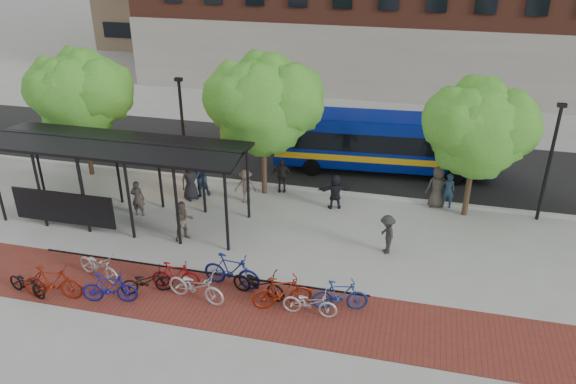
% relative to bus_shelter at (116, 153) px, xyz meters
% --- Properties ---
extents(ground, '(160.00, 160.00, 0.00)m').
position_rel_bus_shelter_xyz_m(ground, '(8.13, 0.48, -3.00)').
color(ground, '#9E9E99').
rests_on(ground, ground).
extents(asphalt_street, '(160.00, 8.00, 0.01)m').
position_rel_bus_shelter_xyz_m(asphalt_street, '(8.13, 8.48, -2.99)').
color(asphalt_street, black).
rests_on(asphalt_street, ground).
extents(curb, '(160.00, 0.25, 0.12)m').
position_rel_bus_shelter_xyz_m(curb, '(8.13, 4.48, -2.94)').
color(curb, '#B7B7B2').
rests_on(curb, ground).
extents(brick_strip, '(24.00, 3.00, 0.01)m').
position_rel_bus_shelter_xyz_m(brick_strip, '(6.13, -4.52, -3.00)').
color(brick_strip, maroon).
rests_on(brick_strip, ground).
extents(bike_rack_rail, '(12.00, 0.05, 0.95)m').
position_rel_bus_shelter_xyz_m(bike_rack_rail, '(4.83, -3.62, -3.00)').
color(bike_rack_rail, black).
rests_on(bike_rack_rail, ground).
extents(bus_shelter, '(10.60, 3.07, 3.60)m').
position_rel_bus_shelter_xyz_m(bus_shelter, '(0.00, 0.00, 0.00)').
color(bus_shelter, black).
rests_on(bus_shelter, ground).
extents(tree_a, '(4.90, 4.00, 6.18)m').
position_rel_bus_shelter_xyz_m(tree_a, '(-3.77, 3.83, 1.24)').
color(tree_a, '#382619').
rests_on(tree_a, ground).
extents(tree_b, '(5.15, 4.20, 6.47)m').
position_rel_bus_shelter_xyz_m(tree_b, '(5.23, 3.83, 1.46)').
color(tree_b, '#382619').
rests_on(tree_b, ground).
extents(tree_c, '(4.66, 3.80, 5.92)m').
position_rel_bus_shelter_xyz_m(tree_c, '(14.22, 3.83, 1.06)').
color(tree_c, '#382619').
rests_on(tree_c, ground).
extents(lamp_post_left, '(0.35, 0.20, 5.12)m').
position_rel_bus_shelter_xyz_m(lamp_post_left, '(1.13, 4.08, -0.25)').
color(lamp_post_left, black).
rests_on(lamp_post_left, ground).
extents(lamp_post_right, '(0.35, 0.20, 5.12)m').
position_rel_bus_shelter_xyz_m(lamp_post_right, '(17.13, 4.08, -0.25)').
color(lamp_post_right, black).
rests_on(lamp_post_right, ground).
extents(bus, '(10.83, 3.12, 2.89)m').
position_rel_bus_shelter_xyz_m(bus, '(10.20, 7.63, -1.34)').
color(bus, navy).
rests_on(bus, ground).
extents(bike_0, '(1.78, 0.98, 0.89)m').
position_rel_bus_shelter_xyz_m(bike_0, '(-0.59, -5.66, -2.56)').
color(bike_0, black).
rests_on(bike_0, ground).
extents(bike_1, '(2.14, 0.87, 1.25)m').
position_rel_bus_shelter_xyz_m(bike_1, '(0.41, -5.63, -2.37)').
color(bike_1, maroon).
rests_on(bike_1, ground).
extents(bike_2, '(2.07, 1.27, 1.03)m').
position_rel_bus_shelter_xyz_m(bike_2, '(1.29, -4.22, -2.49)').
color(bike_2, '#B2B2B4').
rests_on(bike_2, ground).
extents(bike_3, '(1.95, 0.92, 1.13)m').
position_rel_bus_shelter_xyz_m(bike_3, '(2.37, -5.38, -2.43)').
color(bike_3, navy).
rests_on(bike_3, ground).
extents(bike_4, '(1.84, 1.29, 0.92)m').
position_rel_bus_shelter_xyz_m(bike_4, '(3.32, -4.61, -2.54)').
color(bike_4, black).
rests_on(bike_4, ground).
extents(bike_5, '(1.74, 0.76, 1.01)m').
position_rel_bus_shelter_xyz_m(bike_5, '(4.17, -4.09, -2.49)').
color(bike_5, maroon).
rests_on(bike_5, ground).
extents(bike_6, '(2.23, 1.11, 1.12)m').
position_rel_bus_shelter_xyz_m(bike_6, '(5.13, -4.59, -2.44)').
color(bike_6, '#B5B5B8').
rests_on(bike_6, ground).
extents(bike_7, '(2.14, 0.78, 1.26)m').
position_rel_bus_shelter_xyz_m(bike_7, '(6.04, -3.56, -2.37)').
color(bike_7, navy).
rests_on(bike_7, ground).
extents(bike_8, '(2.06, 1.07, 1.03)m').
position_rel_bus_shelter_xyz_m(bike_8, '(7.10, -3.90, -2.48)').
color(bike_8, black).
rests_on(bike_8, ground).
extents(bike_9, '(2.06, 1.23, 1.20)m').
position_rel_bus_shelter_xyz_m(bike_9, '(8.03, -4.31, -2.40)').
color(bike_9, maroon).
rests_on(bike_9, ground).
extents(bike_10, '(1.80, 0.63, 0.95)m').
position_rel_bus_shelter_xyz_m(bike_10, '(8.99, -4.46, -2.53)').
color(bike_10, silver).
rests_on(bike_10, ground).
extents(bike_11, '(1.91, 0.89, 1.11)m').
position_rel_bus_shelter_xyz_m(bike_11, '(9.89, -3.95, -2.45)').
color(bike_11, navy).
rests_on(bike_11, ground).
extents(pedestrian_0, '(1.05, 1.11, 1.91)m').
position_rel_bus_shelter_xyz_m(pedestrian_0, '(2.07, 2.39, -2.05)').
color(pedestrian_0, black).
rests_on(pedestrian_0, ground).
extents(pedestrian_1, '(0.63, 0.45, 1.62)m').
position_rel_bus_shelter_xyz_m(pedestrian_1, '(0.47, 0.40, -2.19)').
color(pedestrian_1, '#3B332F').
rests_on(pedestrian_1, ground).
extents(pedestrian_2, '(1.17, 1.13, 1.90)m').
position_rel_bus_shelter_xyz_m(pedestrian_2, '(2.34, 2.83, -2.05)').
color(pedestrian_2, '#1B283F').
rests_on(pedestrian_2, ground).
extents(pedestrian_3, '(1.09, 0.70, 1.60)m').
position_rel_bus_shelter_xyz_m(pedestrian_3, '(4.60, 2.62, -2.20)').
color(pedestrian_3, brown).
rests_on(pedestrian_3, ground).
extents(pedestrian_4, '(1.01, 0.60, 1.62)m').
position_rel_bus_shelter_xyz_m(pedestrian_4, '(5.86, 4.14, -2.19)').
color(pedestrian_4, black).
rests_on(pedestrian_4, ground).
extents(pedestrian_5, '(1.56, 0.93, 1.60)m').
position_rel_bus_shelter_xyz_m(pedestrian_5, '(8.57, 3.06, -2.20)').
color(pedestrian_5, black).
rests_on(pedestrian_5, ground).
extents(pedestrian_6, '(1.06, 0.85, 1.89)m').
position_rel_bus_shelter_xyz_m(pedestrian_6, '(12.88, 4.28, -2.05)').
color(pedestrian_6, '#38332D').
rests_on(pedestrian_6, ground).
extents(pedestrian_7, '(0.62, 0.43, 1.64)m').
position_rel_bus_shelter_xyz_m(pedestrian_7, '(13.36, 4.28, -2.18)').
color(pedestrian_7, '#1C3042').
rests_on(pedestrian_7, ground).
extents(pedestrian_8, '(1.03, 1.01, 1.67)m').
position_rel_bus_shelter_xyz_m(pedestrian_8, '(3.19, -1.02, -2.16)').
color(pedestrian_8, brown).
rests_on(pedestrian_8, ground).
extents(pedestrian_9, '(0.91, 1.17, 1.59)m').
position_rel_bus_shelter_xyz_m(pedestrian_9, '(11.07, -0.10, -2.20)').
color(pedestrian_9, '#252525').
rests_on(pedestrian_9, ground).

